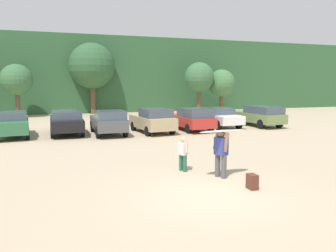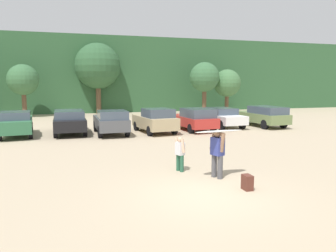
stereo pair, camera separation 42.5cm
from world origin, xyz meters
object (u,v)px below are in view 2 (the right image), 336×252
(parked_car_tan, at_px, (155,120))
(person_child, at_px, (180,152))
(person_adult, at_px, (217,151))
(backpack_dropped, at_px, (247,182))
(parked_car_red, at_px, (194,119))
(surfboard_white, at_px, (219,131))
(parked_car_olive_green, at_px, (263,115))
(parked_car_black, at_px, (69,121))
(parked_car_forest_green, at_px, (16,123))
(parked_car_dark_gray, at_px, (111,121))
(parked_car_white, at_px, (222,117))

(parked_car_tan, distance_m, person_child, 9.39)
(person_adult, distance_m, backpack_dropped, 1.59)
(parked_car_red, relative_size, surfboard_white, 2.53)
(parked_car_olive_green, height_order, person_adult, person_adult)
(parked_car_black, bearing_deg, parked_car_olive_green, -93.39)
(parked_car_forest_green, relative_size, person_adult, 2.70)
(parked_car_dark_gray, bearing_deg, parked_car_tan, -92.13)
(parked_car_black, bearing_deg, parked_car_red, -98.00)
(parked_car_white, xyz_separation_m, backpack_dropped, (-5.48, -13.06, -0.53))
(parked_car_olive_green, relative_size, person_adult, 2.95)
(parked_car_black, bearing_deg, parked_car_tan, -103.93)
(parked_car_black, xyz_separation_m, parked_car_dark_gray, (2.47, -1.10, -0.00))
(parked_car_red, bearing_deg, parked_car_white, -73.74)
(parked_car_forest_green, height_order, parked_car_dark_gray, parked_car_dark_gray)
(parked_car_black, bearing_deg, person_child, -161.42)
(surfboard_white, bearing_deg, parked_car_red, -110.84)
(person_child, height_order, backpack_dropped, person_child)
(backpack_dropped, bearing_deg, surfboard_white, 103.71)
(parked_car_olive_green, bearing_deg, parked_car_tan, 91.23)
(parked_car_tan, xyz_separation_m, person_child, (-1.42, -9.28, -0.09))
(parked_car_black, xyz_separation_m, parked_car_tan, (5.30, -1.14, -0.01))
(parked_car_black, height_order, parked_car_white, parked_car_black)
(parked_car_white, distance_m, parked_car_olive_green, 3.09)
(parked_car_forest_green, relative_size, parked_car_white, 1.05)
(person_child, xyz_separation_m, backpack_dropped, (1.26, -2.52, -0.48))
(parked_car_red, bearing_deg, person_adult, 157.86)
(parked_car_black, relative_size, parked_car_red, 1.07)
(parked_car_forest_green, relative_size, surfboard_white, 2.51)
(person_adult, xyz_separation_m, person_child, (-0.93, 1.13, -0.21))
(parked_car_forest_green, distance_m, parked_car_white, 13.68)
(parked_car_forest_green, distance_m, parked_car_olive_green, 16.72)
(surfboard_white, height_order, backpack_dropped, surfboard_white)
(parked_car_red, distance_m, parked_car_white, 2.73)
(surfboard_white, bearing_deg, backpack_dropped, 99.75)
(parked_car_red, height_order, parked_car_white, parked_car_red)
(parked_car_dark_gray, distance_m, surfboard_white, 10.80)
(parked_car_red, height_order, person_child, parked_car_red)
(parked_car_white, bearing_deg, person_child, 143.36)
(parked_car_forest_green, xyz_separation_m, parked_car_tan, (8.36, -0.90, -0.00))
(parked_car_forest_green, distance_m, parked_car_dark_gray, 5.60)
(parked_car_red, bearing_deg, parked_car_dark_gray, 87.22)
(surfboard_white, bearing_deg, person_adult, -86.53)
(parked_car_olive_green, bearing_deg, parked_car_black, 84.45)
(parked_car_forest_green, bearing_deg, person_child, -151.77)
(parked_car_forest_green, xyz_separation_m, surfboard_white, (7.87, -11.39, 0.78))
(parked_car_black, distance_m, parked_car_olive_green, 13.66)
(person_child, bearing_deg, parked_car_red, -133.12)
(parked_car_red, xyz_separation_m, parked_car_olive_green, (5.59, 0.50, 0.03))
(person_child, bearing_deg, parked_car_dark_gray, -100.84)
(parked_car_black, distance_m, parked_car_white, 10.61)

